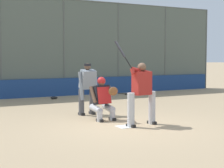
{
  "coord_description": "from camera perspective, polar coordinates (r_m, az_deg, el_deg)",
  "views": [
    {
      "loc": [
        4.88,
        8.31,
        1.83
      ],
      "look_at": [
        -0.14,
        -1.0,
        1.05
      ],
      "focal_mm": 60.0,
      "sensor_mm": 36.0,
      "label": 1
    }
  ],
  "objects": [
    {
      "name": "umpire_home",
      "position": [
        11.7,
        -3.77,
        -0.52
      ],
      "size": [
        0.66,
        0.42,
        1.62
      ],
      "rotation": [
        0.0,
        0.0,
        0.06
      ],
      "color": "#4C4C51",
      "rests_on": "ground_plane"
    },
    {
      "name": "ground_plane",
      "position": [
        9.81,
        2.07,
        -6.53
      ],
      "size": [
        160.0,
        160.0,
        0.0
      ],
      "primitive_type": "plane",
      "color": "tan"
    },
    {
      "name": "spare_bat_near_backstop",
      "position": [
        17.95,
        2.46,
        -1.54
      ],
      "size": [
        0.42,
        0.84,
        0.07
      ],
      "rotation": [
        0.0,
        0.0,
        2.0
      ],
      "color": "black",
      "rests_on": "ground_plane"
    },
    {
      "name": "backstop_fence",
      "position": [
        17.18,
        -11.88,
        5.84
      ],
      "size": [
        20.42,
        0.08,
        4.51
      ],
      "color": "#515651",
      "rests_on": "ground_plane"
    },
    {
      "name": "home_plate_marker",
      "position": [
        9.81,
        2.07,
        -6.5
      ],
      "size": [
        0.43,
        0.43,
        0.01
      ],
      "primitive_type": "cube",
      "color": "white",
      "rests_on": "ground_plane"
    },
    {
      "name": "fielding_glove_on_dirt",
      "position": [
        16.27,
        -8.84,
        -2.09
      ],
      "size": [
        0.31,
        0.24,
        0.11
      ],
      "color": "black",
      "rests_on": "ground_plane"
    },
    {
      "name": "catcher_behind_plate",
      "position": [
        10.71,
        -1.4,
        -2.13
      ],
      "size": [
        0.67,
        0.78,
        1.25
      ],
      "rotation": [
        0.0,
        0.0,
        0.09
      ],
      "color": "#B7B7BC",
      "rests_on": "ground_plane"
    },
    {
      "name": "batter_at_plate",
      "position": [
        9.88,
        4.5,
        -1.14
      ],
      "size": [
        1.12,
        0.58,
        2.25
      ],
      "rotation": [
        0.0,
        0.0,
        0.16
      ],
      "color": "#B7B7BC",
      "rests_on": "ground_plane"
    },
    {
      "name": "padding_wall",
      "position": [
        17.14,
        -11.69,
        -0.63
      ],
      "size": [
        19.93,
        0.18,
        0.82
      ],
      "primitive_type": "cube",
      "color": "navy",
      "rests_on": "ground_plane"
    }
  ]
}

